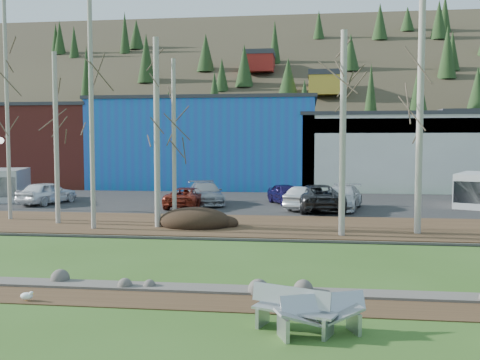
# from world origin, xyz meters

# --- Properties ---
(ground) EXTENTS (200.00, 200.00, 0.00)m
(ground) POSITION_xyz_m (0.00, 0.00, 0.00)
(ground) COLOR #2D5118
(ground) RESTS_ON ground
(dirt_strip) EXTENTS (80.00, 1.80, 0.03)m
(dirt_strip) POSITION_xyz_m (0.00, 2.10, 0.01)
(dirt_strip) COLOR #382616
(dirt_strip) RESTS_ON ground
(near_bank_rocks) EXTENTS (80.00, 0.80, 0.50)m
(near_bank_rocks) POSITION_xyz_m (0.00, 3.10, 0.00)
(near_bank_rocks) COLOR #47423D
(near_bank_rocks) RESTS_ON ground
(river) EXTENTS (80.00, 8.00, 0.90)m
(river) POSITION_xyz_m (0.00, 7.20, 0.00)
(river) COLOR #121F33
(river) RESTS_ON ground
(far_bank_rocks) EXTENTS (80.00, 0.80, 0.46)m
(far_bank_rocks) POSITION_xyz_m (0.00, 11.30, 0.00)
(far_bank_rocks) COLOR #47423D
(far_bank_rocks) RESTS_ON ground
(far_bank) EXTENTS (80.00, 7.00, 0.15)m
(far_bank) POSITION_xyz_m (0.00, 14.50, 0.07)
(far_bank) COLOR #382616
(far_bank) RESTS_ON ground
(parking_lot) EXTENTS (80.00, 14.00, 0.14)m
(parking_lot) POSITION_xyz_m (0.00, 25.00, 0.07)
(parking_lot) COLOR black
(parking_lot) RESTS_ON ground
(building_brick) EXTENTS (16.32, 12.24, 7.80)m
(building_brick) POSITION_xyz_m (-24.00, 39.00, 3.91)
(building_brick) COLOR maroon
(building_brick) RESTS_ON ground
(building_blue) EXTENTS (20.40, 12.24, 8.30)m
(building_blue) POSITION_xyz_m (-6.00, 39.00, 4.16)
(building_blue) COLOR blue
(building_blue) RESTS_ON ground
(building_white) EXTENTS (18.36, 12.24, 6.80)m
(building_white) POSITION_xyz_m (12.00, 38.98, 3.41)
(building_white) COLOR silver
(building_white) RESTS_ON ground
(hillside) EXTENTS (160.00, 72.00, 35.00)m
(hillside) POSITION_xyz_m (0.00, 84.00, 17.50)
(hillside) COLOR #2E271C
(hillside) RESTS_ON ground
(bench_intact) EXTENTS (1.97, 1.22, 0.95)m
(bench_intact) POSITION_xyz_m (3.14, 0.18, 0.48)
(bench_intact) COLOR #A9ADAE
(bench_intact) RESTS_ON ground
(bench_damaged) EXTENTS (2.06, 1.30, 0.88)m
(bench_damaged) POSITION_xyz_m (3.74, -0.02, 0.44)
(bench_damaged) COLOR #A9ADAE
(bench_damaged) RESTS_ON ground
(seagull) EXTENTS (0.41, 0.19, 0.30)m
(seagull) POSITION_xyz_m (-3.92, 1.46, 0.16)
(seagull) COLOR gold
(seagull) RESTS_ON ground
(dirt_mound) EXTENTS (3.50, 2.47, 0.69)m
(dirt_mound) POSITION_xyz_m (-1.99, 13.67, 0.49)
(dirt_mound) COLOR black
(dirt_mound) RESTS_ON far_bank
(birch_0) EXTENTS (0.24, 0.24, 8.58)m
(birch_0) POSITION_xyz_m (-9.11, 13.88, 4.44)
(birch_0) COLOR #BDB8AA
(birch_0) RESTS_ON far_bank
(birch_1) EXTENTS (0.20, 0.20, 12.02)m
(birch_1) POSITION_xyz_m (-12.31, 14.93, 6.16)
(birch_1) COLOR #BDB8AA
(birch_1) RESTS_ON far_bank
(birch_2) EXTENTS (0.28, 0.28, 9.05)m
(birch_2) POSITION_xyz_m (-3.74, 13.31, 4.68)
(birch_2) COLOR #BDB8AA
(birch_2) RESTS_ON far_bank
(birch_3) EXTENTS (0.22, 0.22, 10.97)m
(birch_3) POSITION_xyz_m (-6.63, 12.46, 5.64)
(birch_3) COLOR #BDB8AA
(birch_3) RESTS_ON far_bank
(birch_4) EXTENTS (0.20, 0.20, 8.10)m
(birch_4) POSITION_xyz_m (-3.01, 13.75, 4.20)
(birch_4) COLOR #BDB8AA
(birch_4) RESTS_ON far_bank
(birch_5) EXTENTS (0.30, 0.30, 10.65)m
(birch_5) POSITION_xyz_m (8.37, 13.03, 5.48)
(birch_5) COLOR #BDB8AA
(birch_5) RESTS_ON far_bank
(birch_6) EXTENTS (0.28, 0.28, 8.90)m
(birch_6) POSITION_xyz_m (4.95, 12.03, 4.60)
(birch_6) COLOR #BDB8AA
(birch_6) RESTS_ON far_bank
(car_0) EXTENTS (2.76, 4.73, 1.51)m
(car_0) POSITION_xyz_m (-13.75, 21.83, 0.90)
(car_0) COLOR white
(car_0) RESTS_ON parking_lot
(car_1) EXTENTS (2.38, 4.71, 1.28)m
(car_1) POSITION_xyz_m (-4.04, 21.24, 0.78)
(car_1) COLOR maroon
(car_1) RESTS_ON parking_lot
(car_2) EXTENTS (3.54, 5.46, 1.47)m
(car_2) POSITION_xyz_m (-3.26, 22.97, 0.88)
(car_2) COLOR gray
(car_2) RESTS_ON parking_lot
(car_3) EXTENTS (3.02, 4.28, 1.35)m
(car_3) POSITION_xyz_m (2.04, 23.77, 0.82)
(car_3) COLOR #1B1449
(car_3) RESTS_ON parking_lot
(car_4) EXTENTS (2.99, 4.49, 1.40)m
(car_4) POSITION_xyz_m (3.48, 21.06, 0.84)
(car_4) COLOR #BABABD
(car_4) RESTS_ON parking_lot
(car_5) EXTENTS (3.41, 5.95, 1.56)m
(car_5) POSITION_xyz_m (4.03, 20.87, 0.92)
(car_5) COLOR #28282B
(car_5) RESTS_ON parking_lot
(car_6) EXTENTS (3.06, 5.36, 1.46)m
(car_6) POSITION_xyz_m (5.54, 21.39, 0.87)
(car_6) COLOR silver
(car_6) RESTS_ON parking_lot
(van_white) EXTENTS (3.92, 5.31, 2.14)m
(van_white) POSITION_xyz_m (14.15, 23.97, 1.21)
(van_white) COLOR white
(van_white) RESTS_ON parking_lot
(van_grey) EXTENTS (3.57, 5.43, 2.20)m
(van_grey) POSITION_xyz_m (-17.67, 23.78, 1.24)
(van_grey) COLOR #B2B5B7
(van_grey) RESTS_ON parking_lot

